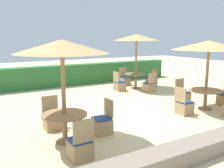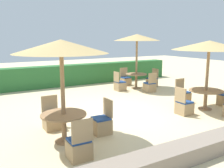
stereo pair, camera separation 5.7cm
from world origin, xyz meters
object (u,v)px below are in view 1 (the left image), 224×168
at_px(parasol_front_left, 62,47).
at_px(patio_chair_back_right_west, 119,85).
at_px(patio_chair_back_right_east, 152,81).
at_px(parasol_front_right, 209,46).
at_px(patio_chair_front_right_west, 184,107).
at_px(round_table_front_right, 206,94).
at_px(patio_chair_back_right_south, 149,86).
at_px(parasol_back_right, 136,38).
at_px(patio_chair_front_left_north, 53,120).
at_px(patio_chair_front_left_south, 80,147).
at_px(round_table_front_left, 65,120).
at_px(patio_chair_front_left_east, 102,124).
at_px(patio_chair_front_right_north, 182,96).
at_px(patio_chair_back_right_north, 125,80).
at_px(round_table_back_right, 136,77).

bearing_deg(parasol_front_left, patio_chair_back_right_west, 45.34).
distance_m(patio_chair_back_right_east, parasol_front_right, 4.83).
height_order(patio_chair_back_right_west, patio_chair_front_right_west, same).
bearing_deg(round_table_front_right, patio_chair_back_right_south, 88.26).
relative_size(parasol_front_right, patio_chair_front_right_west, 2.73).
distance_m(parasol_back_right, patio_chair_front_left_north, 6.78).
bearing_deg(parasol_front_right, patio_chair_front_left_south, -167.41).
relative_size(parasol_back_right, round_table_front_left, 2.43).
relative_size(patio_chair_back_right_east, patio_chair_front_left_east, 1.00).
bearing_deg(parasol_front_right, patio_chair_front_left_north, 171.14).
distance_m(patio_chair_back_right_south, patio_chair_front_left_east, 5.57).
xyz_separation_m(parasol_back_right, patio_chair_front_right_north, (-0.04, -3.20, -2.26)).
bearing_deg(patio_chair_back_right_east, parasol_front_left, 124.86).
relative_size(patio_chair_back_right_north, patio_chair_front_left_north, 1.00).
height_order(patio_chair_back_right_north, patio_chair_front_right_west, same).
distance_m(patio_chair_back_right_east, patio_chair_front_left_east, 6.94).
bearing_deg(round_table_back_right, patio_chair_back_right_east, -1.16).
xyz_separation_m(patio_chair_front_left_east, patio_chair_front_right_north, (4.28, 1.26, 0.00)).
relative_size(round_table_back_right, round_table_front_left, 0.95).
height_order(round_table_back_right, patio_chair_back_right_west, patio_chair_back_right_west).
relative_size(parasol_front_right, patio_chair_front_right_north, 2.73).
xyz_separation_m(patio_chair_front_left_north, parasol_front_right, (5.33, -0.83, 2.00)).
xyz_separation_m(round_table_back_right, parasol_front_right, (-0.04, -4.29, 1.68)).
bearing_deg(patio_chair_back_right_south, patio_chair_front_left_south, -140.68).
bearing_deg(patio_chair_front_right_north, patio_chair_back_right_south, -92.47).
bearing_deg(parasol_front_left, patio_chair_front_right_north, 13.39).
relative_size(patio_chair_back_right_north, patio_chair_front_right_north, 1.00).
height_order(patio_chair_back_right_south, patio_chair_front_right_north, same).
height_order(patio_chair_back_right_north, patio_chair_front_left_north, same).
height_order(patio_chair_back_right_east, round_table_front_right, patio_chair_back_right_east).
bearing_deg(patio_chair_back_right_east, parasol_back_right, 88.84).
bearing_deg(parasol_front_right, patio_chair_back_right_east, 76.13).
bearing_deg(parasol_front_left, round_table_front_left, -90.00).
distance_m(parasol_front_left, parasol_front_right, 5.33).
relative_size(round_table_back_right, patio_chair_front_left_south, 1.13).
height_order(parasol_back_right, round_table_front_right, parasol_back_right).
xyz_separation_m(parasol_front_left, round_table_front_right, (5.33, 0.18, -1.75)).
bearing_deg(round_table_front_right, patio_chair_back_right_east, 76.13).
distance_m(patio_chair_front_left_east, patio_chair_front_left_north, 1.45).
height_order(round_table_front_left, patio_chair_front_left_east, patio_chair_front_left_east).
xyz_separation_m(patio_chair_back_right_south, round_table_front_right, (-0.10, -3.28, 0.31)).
distance_m(patio_chair_back_right_north, round_table_front_right, 5.27).
relative_size(round_table_back_right, patio_chair_front_right_west, 1.13).
bearing_deg(patio_chair_back_right_west, patio_chair_front_left_south, -38.97).
bearing_deg(patio_chair_front_left_east, patio_chair_front_right_north, -73.65).
bearing_deg(patio_chair_back_right_west, parasol_back_right, 92.54).
relative_size(patio_chair_back_right_north, patio_chair_front_left_south, 1.00).
relative_size(patio_chair_front_left_south, patio_chair_front_left_north, 1.00).
xyz_separation_m(parasol_back_right, patio_chair_front_right_west, (-1.15, -4.34, -2.26)).
relative_size(patio_chair_back_right_south, round_table_front_left, 0.84).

